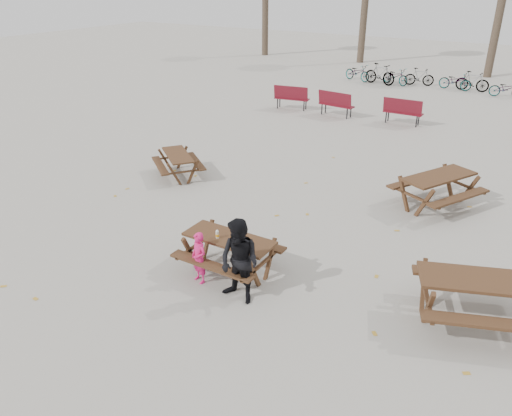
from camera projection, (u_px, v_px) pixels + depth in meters
The scene contains 13 objects.
ground at pixel (230, 271), 9.99m from camera, with size 80.00×80.00×0.00m, color gray.
main_picnic_table at pixel (229, 246), 9.74m from camera, with size 1.80×1.45×0.78m.
food_tray at pixel (236, 244), 9.37m from camera, with size 0.18×0.11×0.04m, color white.
bread_roll at pixel (236, 242), 9.35m from camera, with size 0.14×0.06×0.05m, color tan.
soda_bottle at pixel (217, 235), 9.61m from camera, with size 0.07×0.07×0.17m.
child at pixel (199, 258), 9.46m from camera, with size 0.38×0.25×1.04m, color #E01C69.
adult at pixel (239, 262), 8.79m from camera, with size 0.78×0.61×1.61m, color black.
picnic_table_east at pixel (479, 301), 8.36m from camera, with size 2.04×1.65×0.88m, color #392114, non-canonical shape.
picnic_table_north at pixel (178, 165), 14.49m from camera, with size 1.58×1.27×0.68m, color #392114, non-canonical shape.
picnic_table_far at pixel (437, 191), 12.57m from camera, with size 1.97×1.59×0.85m, color #392114, non-canonical shape.
park_bench_row at pixel (391, 109), 19.77m from camera, with size 11.74×1.78×1.03m.
bicycle_row at pixel (420, 78), 25.73m from camera, with size 9.17×1.64×1.07m.
fallen_leaves at pixel (308, 228), 11.68m from camera, with size 11.00×11.00×0.01m, color #B1852A, non-canonical shape.
Camera 1 is at (4.89, -6.95, 5.44)m, focal length 35.00 mm.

